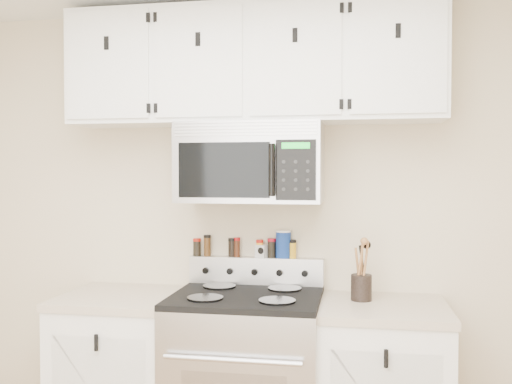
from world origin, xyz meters
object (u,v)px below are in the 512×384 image
range (247,383)px  microwave (251,163)px  utensil_crock (361,285)px  salt_canister (283,244)px

range → microwave: size_ratio=1.45×
range → utensil_crock: bearing=8.7°
microwave → salt_canister: bearing=45.2°
microwave → utensil_crock: 0.86m
microwave → salt_canister: microwave is taller
range → microwave: (0.00, 0.13, 1.14)m
utensil_crock → range: bearing=-171.3°
range → salt_canister: (0.15, 0.28, 0.69)m
microwave → utensil_crock: (0.58, -0.04, -0.63)m
utensil_crock → salt_canister: 0.50m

